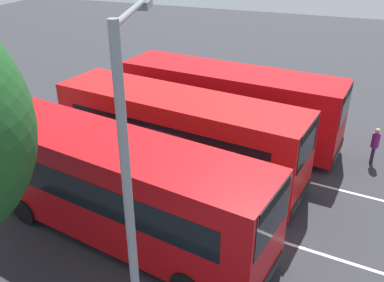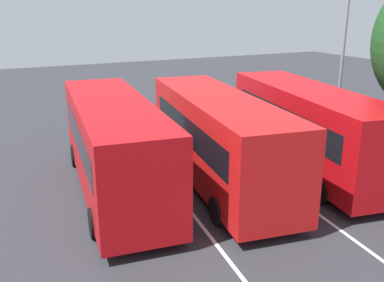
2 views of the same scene
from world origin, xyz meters
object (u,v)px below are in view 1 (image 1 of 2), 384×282
Objects in this scene: pedestrian at (375,143)px; street_lamp at (133,215)px; bus_center_right at (230,103)px; bus_far_left at (120,187)px; bus_center_left at (179,134)px.

street_lamp is (-4.64, -12.11, 3.62)m from pedestrian.
pedestrian is at bearing -37.11° from street_lamp.
pedestrian is at bearing 6.12° from bus_center_right.
bus_far_left and bus_center_right have the same top height.
bus_center_left is 1.00× the size of bus_center_right.
street_lamp is (2.94, -4.28, 2.75)m from bus_far_left.
bus_center_left reaches higher than pedestrian.
bus_center_right reaches higher than pedestrian.
street_lamp is at bearing -63.77° from bus_center_left.
pedestrian is (7.29, 3.72, -0.87)m from bus_center_left.
bus_far_left is 6.21× the size of pedestrian.
bus_center_left is at bearing -97.72° from bus_center_right.
bus_far_left is at bearing 44.75° from pedestrian.
pedestrian is 0.21× the size of street_lamp.
bus_center_right is (1.25, 7.89, 0.00)m from bus_far_left.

